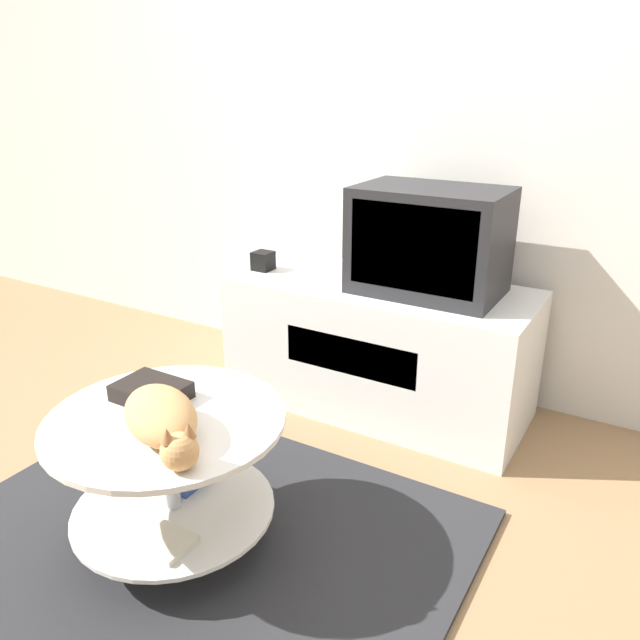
# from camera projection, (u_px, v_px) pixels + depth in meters

# --- Properties ---
(ground_plane) EXTENTS (12.00, 12.00, 0.00)m
(ground_plane) POSITION_uv_depth(u_px,v_px,m) (192.00, 548.00, 1.99)
(ground_plane) COLOR #93704C
(wall_back) EXTENTS (8.00, 0.05, 2.60)m
(wall_back) POSITION_uv_depth(u_px,v_px,m) (404.00, 102.00, 2.74)
(wall_back) COLOR silver
(wall_back) RESTS_ON ground_plane
(rug) EXTENTS (1.63, 1.34, 0.02)m
(rug) POSITION_uv_depth(u_px,v_px,m) (192.00, 545.00, 1.98)
(rug) COLOR #28282B
(rug) RESTS_ON ground_plane
(tv_stand) EXTENTS (1.31, 0.56, 0.57)m
(tv_stand) POSITION_uv_depth(u_px,v_px,m) (378.00, 346.00, 2.77)
(tv_stand) COLOR silver
(tv_stand) RESTS_ON ground_plane
(tv) EXTENTS (0.59, 0.39, 0.43)m
(tv) POSITION_uv_depth(u_px,v_px,m) (430.00, 241.00, 2.50)
(tv) COLOR #232326
(tv) RESTS_ON tv_stand
(speaker) EXTENTS (0.09, 0.09, 0.09)m
(speaker) POSITION_uv_depth(u_px,v_px,m) (263.00, 261.00, 2.86)
(speaker) COLOR black
(speaker) RESTS_ON tv_stand
(coffee_table) EXTENTS (0.71, 0.71, 0.45)m
(coffee_table) POSITION_uv_depth(u_px,v_px,m) (170.00, 464.00, 1.89)
(coffee_table) COLOR #B2B2B7
(coffee_table) RESTS_ON rug
(dvd_box) EXTENTS (0.21, 0.16, 0.05)m
(dvd_box) POSITION_uv_depth(u_px,v_px,m) (151.00, 391.00, 1.92)
(dvd_box) COLOR black
(dvd_box) RESTS_ON coffee_table
(cat) EXTENTS (0.48, 0.34, 0.12)m
(cat) POSITION_uv_depth(u_px,v_px,m) (162.00, 418.00, 1.71)
(cat) COLOR tan
(cat) RESTS_ON coffee_table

